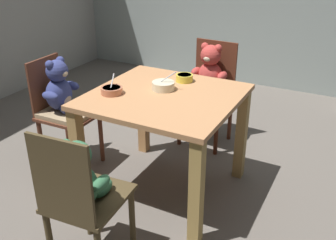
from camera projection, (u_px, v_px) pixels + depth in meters
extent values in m
cube|color=#655E56|center=(165.00, 190.00, 2.91)|extent=(5.20, 5.20, 0.04)
cube|color=tan|center=(165.00, 97.00, 2.58)|extent=(0.96, 0.94, 0.03)
cube|color=#AF844B|center=(79.00, 159.00, 2.59)|extent=(0.07, 0.07, 0.72)
cube|color=#AD8A4A|center=(196.00, 194.00, 2.23)|extent=(0.07, 0.07, 0.72)
cube|color=#B8814D|center=(143.00, 113.00, 3.26)|extent=(0.07, 0.07, 0.72)
cube|color=#AA864C|center=(241.00, 135.00, 2.90)|extent=(0.07, 0.07, 0.72)
cube|color=#4B3C23|center=(89.00, 198.00, 2.07)|extent=(0.40, 0.44, 0.02)
cube|color=#4B3C23|center=(61.00, 181.00, 1.81)|extent=(0.34, 0.04, 0.45)
cylinder|color=#4B3C23|center=(132.00, 219.00, 2.26)|extent=(0.04, 0.04, 0.43)
cylinder|color=#4B3C23|center=(87.00, 206.00, 2.37)|extent=(0.04, 0.04, 0.43)
ellipsoid|color=#376F48|center=(79.00, 185.00, 1.96)|extent=(0.22, 0.19, 0.24)
ellipsoid|color=#C7B695|center=(86.00, 182.00, 2.01)|extent=(0.12, 0.07, 0.14)
sphere|color=#376F48|center=(77.00, 155.00, 1.89)|extent=(0.15, 0.15, 0.15)
ellipsoid|color=#C7B695|center=(83.00, 152.00, 1.94)|extent=(0.06, 0.05, 0.04)
sphere|color=#376F48|center=(83.00, 148.00, 1.84)|extent=(0.06, 0.06, 0.06)
sphere|color=#376F48|center=(66.00, 144.00, 1.88)|extent=(0.06, 0.06, 0.06)
ellipsoid|color=#376F48|center=(101.00, 183.00, 1.93)|extent=(0.08, 0.14, 0.07)
ellipsoid|color=#376F48|center=(63.00, 173.00, 2.01)|extent=(0.08, 0.14, 0.07)
ellipsoid|color=#376F48|center=(103.00, 188.00, 2.08)|extent=(0.08, 0.16, 0.07)
ellipsoid|color=#376F48|center=(85.00, 183.00, 2.12)|extent=(0.08, 0.16, 0.07)
cube|color=#582F1F|center=(69.00, 116.00, 3.02)|extent=(0.42, 0.38, 0.02)
cube|color=#582F1F|center=(46.00, 85.00, 3.00)|extent=(0.03, 0.34, 0.43)
cylinder|color=#582F1F|center=(77.00, 155.00, 2.92)|extent=(0.04, 0.04, 0.43)
cylinder|color=#582F1F|center=(101.00, 138.00, 3.17)|extent=(0.04, 0.04, 0.43)
cylinder|color=#582F1F|center=(42.00, 145.00, 3.07)|extent=(0.04, 0.04, 0.43)
cylinder|color=#582F1F|center=(67.00, 129.00, 3.31)|extent=(0.04, 0.04, 0.43)
cube|color=tan|center=(68.00, 113.00, 3.01)|extent=(0.39, 0.35, 0.04)
ellipsoid|color=navy|center=(59.00, 94.00, 2.98)|extent=(0.19, 0.22, 0.25)
ellipsoid|color=beige|center=(65.00, 97.00, 2.96)|extent=(0.07, 0.12, 0.15)
sphere|color=navy|center=(57.00, 71.00, 2.89)|extent=(0.17, 0.17, 0.17)
ellipsoid|color=beige|center=(64.00, 74.00, 2.87)|extent=(0.06, 0.07, 0.05)
sphere|color=navy|center=(49.00, 65.00, 2.82)|extent=(0.06, 0.06, 0.06)
sphere|color=navy|center=(60.00, 60.00, 2.92)|extent=(0.06, 0.06, 0.06)
ellipsoid|color=navy|center=(50.00, 96.00, 2.85)|extent=(0.14, 0.07, 0.07)
ellipsoid|color=navy|center=(72.00, 86.00, 3.05)|extent=(0.14, 0.07, 0.07)
ellipsoid|color=navy|center=(69.00, 110.00, 2.91)|extent=(0.17, 0.08, 0.08)
ellipsoid|color=navy|center=(79.00, 105.00, 3.01)|extent=(0.17, 0.08, 0.08)
cube|color=#572A1A|center=(206.00, 97.00, 3.38)|extent=(0.43, 0.39, 0.02)
cube|color=#572A1A|center=(216.00, 66.00, 3.41)|extent=(0.38, 0.03, 0.45)
cylinder|color=#572A1A|center=(179.00, 123.00, 3.43)|extent=(0.04, 0.04, 0.43)
cylinder|color=#572A1A|center=(216.00, 132.00, 3.27)|extent=(0.04, 0.04, 0.43)
cylinder|color=#572A1A|center=(195.00, 110.00, 3.68)|extent=(0.04, 0.04, 0.43)
cylinder|color=#572A1A|center=(230.00, 118.00, 3.52)|extent=(0.04, 0.04, 0.43)
cube|color=tan|center=(206.00, 94.00, 3.36)|extent=(0.39, 0.36, 0.04)
ellipsoid|color=#BC3D38|center=(210.00, 76.00, 3.35)|extent=(0.22, 0.19, 0.25)
ellipsoid|color=beige|center=(207.00, 80.00, 3.31)|extent=(0.12, 0.07, 0.15)
sphere|color=#BC3D38|center=(211.00, 55.00, 3.26)|extent=(0.17, 0.17, 0.17)
ellipsoid|color=beige|center=(207.00, 59.00, 3.22)|extent=(0.07, 0.06, 0.05)
sphere|color=#BC3D38|center=(205.00, 46.00, 3.27)|extent=(0.07, 0.07, 0.07)
sphere|color=#BC3D38|center=(218.00, 48.00, 3.22)|extent=(0.07, 0.07, 0.07)
ellipsoid|color=#BC3D38|center=(196.00, 71.00, 3.37)|extent=(0.07, 0.14, 0.07)
ellipsoid|color=#BC3D38|center=(222.00, 76.00, 3.26)|extent=(0.07, 0.14, 0.07)
ellipsoid|color=#BC3D38|center=(197.00, 89.00, 3.32)|extent=(0.08, 0.17, 0.08)
ellipsoid|color=#BC3D38|center=(210.00, 92.00, 3.26)|extent=(0.08, 0.17, 0.08)
cylinder|color=beige|center=(163.00, 86.00, 2.64)|extent=(0.16, 0.16, 0.06)
cylinder|color=beige|center=(163.00, 89.00, 2.65)|extent=(0.09, 0.09, 0.01)
cylinder|color=beige|center=(163.00, 83.00, 2.63)|extent=(0.13, 0.13, 0.01)
cylinder|color=#BCBCC1|center=(168.00, 77.00, 2.61)|extent=(0.10, 0.05, 0.08)
ellipsoid|color=#BCBCC1|center=(162.00, 83.00, 2.63)|extent=(0.04, 0.03, 0.01)
cylinder|color=#BD6F4F|center=(112.00, 90.00, 2.58)|extent=(0.15, 0.15, 0.05)
cylinder|color=#BD6F4F|center=(112.00, 93.00, 2.58)|extent=(0.08, 0.08, 0.01)
cylinder|color=beige|center=(112.00, 88.00, 2.57)|extent=(0.12, 0.12, 0.01)
cylinder|color=#BCBCC1|center=(112.00, 81.00, 2.58)|extent=(0.04, 0.10, 0.07)
ellipsoid|color=#BCBCC1|center=(111.00, 89.00, 2.56)|extent=(0.03, 0.04, 0.01)
cylinder|color=yellow|center=(184.00, 78.00, 2.80)|extent=(0.12, 0.12, 0.05)
cylinder|color=yellow|center=(184.00, 81.00, 2.80)|extent=(0.07, 0.07, 0.01)
cylinder|color=beige|center=(184.00, 75.00, 2.79)|extent=(0.10, 0.10, 0.01)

